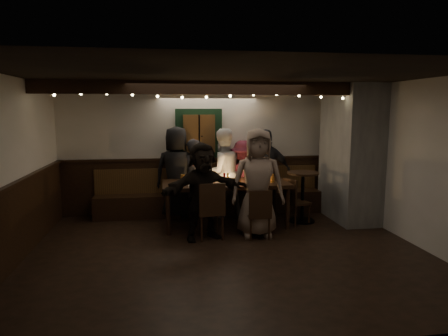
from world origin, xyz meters
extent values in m
cube|color=black|center=(0.00, 0.00, -0.01)|extent=(6.00, 5.00, 0.01)
cube|color=black|center=(0.00, 0.00, 2.60)|extent=(6.00, 5.00, 0.01)
cube|color=silver|center=(0.00, 2.50, 1.30)|extent=(6.00, 0.01, 2.60)
cube|color=silver|center=(-3.00, 0.00, 1.30)|extent=(0.01, 5.00, 2.60)
cube|color=silver|center=(3.00, 0.00, 1.30)|extent=(0.01, 5.00, 2.60)
cube|color=black|center=(0.00, 2.48, 0.55)|extent=(6.00, 0.05, 1.10)
cube|color=black|center=(-2.98, 0.00, 0.55)|extent=(0.05, 5.00, 1.10)
cube|color=slate|center=(2.65, 1.50, 1.30)|extent=(0.70, 1.40, 2.60)
cube|color=black|center=(0.00, 2.23, 0.23)|extent=(4.60, 0.45, 0.45)
cube|color=#4D3218|center=(0.00, 2.41, 0.70)|extent=(4.60, 0.06, 0.50)
cube|color=black|center=(-0.20, 2.44, 1.65)|extent=(0.95, 0.04, 1.00)
cube|color=#4D3218|center=(-0.20, 2.38, 1.65)|extent=(0.64, 0.12, 0.76)
cube|color=black|center=(0.00, 1.00, 2.49)|extent=(6.00, 0.16, 0.22)
sphere|color=#FFE599|center=(-2.60, 0.98, 2.36)|extent=(0.04, 0.04, 0.04)
sphere|color=#FFE599|center=(-2.20, 0.98, 2.38)|extent=(0.04, 0.04, 0.04)
sphere|color=#FFE599|center=(-1.80, 0.98, 2.39)|extent=(0.04, 0.04, 0.04)
sphere|color=#FFE599|center=(-1.40, 0.98, 2.37)|extent=(0.04, 0.04, 0.04)
sphere|color=#FFE599|center=(-1.00, 0.98, 2.35)|extent=(0.04, 0.04, 0.04)
sphere|color=#FFE599|center=(-0.60, 0.98, 2.33)|extent=(0.04, 0.04, 0.04)
sphere|color=#FFE599|center=(-0.20, 0.98, 2.34)|extent=(0.04, 0.04, 0.04)
sphere|color=#FFE599|center=(0.20, 0.98, 2.36)|extent=(0.04, 0.04, 0.04)
sphere|color=#FFE599|center=(0.60, 0.98, 2.38)|extent=(0.04, 0.04, 0.04)
sphere|color=#FFE599|center=(1.00, 0.98, 2.39)|extent=(0.04, 0.04, 0.04)
sphere|color=#FFE599|center=(1.40, 0.98, 2.37)|extent=(0.04, 0.04, 0.04)
sphere|color=#FFE599|center=(1.80, 0.98, 2.35)|extent=(0.04, 0.04, 0.04)
sphere|color=#FFE599|center=(2.20, 0.98, 2.33)|extent=(0.04, 0.04, 0.04)
sphere|color=#FFE599|center=(2.60, 0.98, 2.34)|extent=(0.04, 0.04, 0.04)
cube|color=black|center=(0.19, 1.40, 0.79)|extent=(2.29, 0.98, 0.07)
cylinder|color=black|center=(-0.87, 1.00, 0.38)|extent=(0.08, 0.08, 0.75)
cylinder|color=black|center=(-0.87, 1.80, 0.38)|extent=(0.08, 0.08, 0.75)
cylinder|color=black|center=(1.25, 1.00, 0.38)|extent=(0.08, 0.08, 0.75)
cylinder|color=black|center=(1.25, 1.80, 0.38)|extent=(0.08, 0.08, 0.75)
cylinder|color=#BF7226|center=(-0.59, 1.45, 0.90)|extent=(0.08, 0.08, 0.15)
cylinder|color=#BF7226|center=(-0.22, 1.16, 0.90)|extent=(0.08, 0.08, 0.15)
cylinder|color=silver|center=(0.02, 1.56, 0.90)|extent=(0.08, 0.08, 0.15)
cylinder|color=#BF7226|center=(0.42, 1.34, 0.90)|extent=(0.08, 0.08, 0.15)
cylinder|color=silver|center=(0.71, 1.56, 0.90)|extent=(0.08, 0.08, 0.15)
cylinder|color=#BF7226|center=(1.04, 1.26, 0.90)|extent=(0.08, 0.08, 0.15)
cylinder|color=white|center=(-0.37, 1.07, 0.83)|extent=(0.28, 0.28, 0.02)
cube|color=#B2B2B7|center=(0.19, 1.35, 0.85)|extent=(0.17, 0.11, 0.05)
cylinder|color=#990C0C|center=(0.16, 1.35, 0.91)|extent=(0.04, 0.04, 0.17)
cylinder|color=gold|center=(0.22, 1.35, 0.91)|extent=(0.04, 0.04, 0.17)
cylinder|color=silver|center=(0.25, 1.45, 0.86)|extent=(0.05, 0.05, 0.09)
sphere|color=#FFB24C|center=(0.25, 1.45, 0.93)|extent=(0.03, 0.03, 0.03)
cube|color=black|center=(-0.19, 0.72, 0.44)|extent=(0.48, 0.48, 0.04)
cube|color=black|center=(-0.16, 0.53, 0.71)|extent=(0.44, 0.09, 0.50)
cylinder|color=black|center=(-0.03, 0.92, 0.21)|extent=(0.04, 0.04, 0.42)
cylinder|color=black|center=(0.01, 0.57, 0.21)|extent=(0.04, 0.04, 0.42)
cylinder|color=black|center=(-0.38, 0.88, 0.21)|extent=(0.04, 0.04, 0.42)
cylinder|color=black|center=(-0.34, 0.53, 0.21)|extent=(0.04, 0.04, 0.42)
cube|color=black|center=(0.62, 0.61, 0.39)|extent=(0.40, 0.40, 0.04)
cube|color=black|center=(0.61, 0.44, 0.62)|extent=(0.38, 0.05, 0.43)
cylinder|color=black|center=(0.78, 0.76, 0.19)|extent=(0.03, 0.03, 0.37)
cylinder|color=black|center=(0.77, 0.45, 0.19)|extent=(0.03, 0.03, 0.37)
cylinder|color=black|center=(0.47, 0.77, 0.19)|extent=(0.03, 0.03, 0.37)
cylinder|color=black|center=(0.46, 0.46, 0.19)|extent=(0.03, 0.03, 0.37)
cube|color=black|center=(1.55, 1.32, 0.40)|extent=(0.49, 0.49, 0.04)
cube|color=black|center=(1.38, 1.27, 0.64)|extent=(0.16, 0.38, 0.45)
cylinder|color=black|center=(1.75, 1.22, 0.19)|extent=(0.03, 0.03, 0.38)
cylinder|color=black|center=(1.45, 1.12, 0.19)|extent=(0.03, 0.03, 0.38)
cylinder|color=black|center=(1.65, 1.53, 0.19)|extent=(0.03, 0.03, 0.38)
cylinder|color=black|center=(1.35, 1.43, 0.19)|extent=(0.03, 0.03, 0.38)
cylinder|color=black|center=(1.69, 1.44, 0.01)|extent=(0.49, 0.49, 0.03)
cylinder|color=black|center=(1.69, 1.44, 0.47)|extent=(0.07, 0.07, 0.94)
cylinder|color=black|center=(1.69, 1.44, 0.94)|extent=(0.60, 0.60, 0.04)
imported|color=black|center=(-0.67, 2.12, 0.91)|extent=(1.01, 0.79, 1.81)
imported|color=#252529|center=(-0.36, 2.08, 0.79)|extent=(0.58, 0.39, 1.57)
imported|color=silver|center=(0.23, 2.07, 0.88)|extent=(1.00, 0.87, 1.77)
imported|color=#541A29|center=(0.67, 2.12, 0.76)|extent=(1.06, 0.72, 1.52)
imported|color=#27292F|center=(1.13, 2.04, 0.87)|extent=(1.03, 0.45, 1.74)
imported|color=black|center=(-0.30, 0.70, 0.81)|extent=(1.57, 0.92, 1.61)
imported|color=gray|center=(0.63, 0.72, 0.91)|extent=(0.95, 0.67, 1.83)
camera|label=1|loc=(-0.93, -5.70, 2.14)|focal=32.00mm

